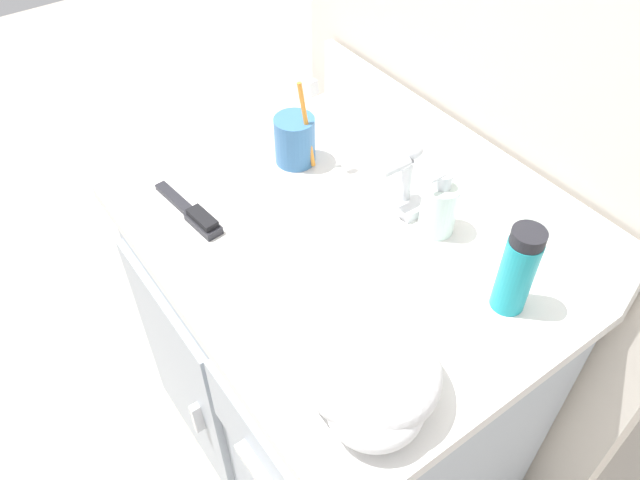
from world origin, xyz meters
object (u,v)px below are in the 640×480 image
at_px(hand_towel, 369,373).
at_px(soap_dispenser, 439,207).
at_px(toothbrush_cup, 295,139).
at_px(shaving_cream_can, 517,270).
at_px(hairbrush, 195,215).

bearing_deg(hand_towel, soap_dispenser, 121.47).
distance_m(toothbrush_cup, soap_dispenser, 0.33).
relative_size(soap_dispenser, shaving_cream_can, 0.82).
distance_m(shaving_cream_can, hand_towel, 0.29).
xyz_separation_m(toothbrush_cup, shaving_cream_can, (0.51, 0.07, 0.03)).
height_order(soap_dispenser, shaving_cream_can, shaving_cream_can).
bearing_deg(shaving_cream_can, hand_towel, -90.73).
distance_m(toothbrush_cup, hand_towel, 0.55).
xyz_separation_m(toothbrush_cup, hairbrush, (0.04, -0.25, -0.04)).
relative_size(toothbrush_cup, soap_dispenser, 1.49).
distance_m(toothbrush_cup, hairbrush, 0.26).
relative_size(shaving_cream_can, hand_towel, 0.72).
distance_m(soap_dispenser, hand_towel, 0.37).
bearing_deg(hand_towel, toothbrush_cup, 156.34).
bearing_deg(soap_dispenser, shaving_cream_can, -7.77).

